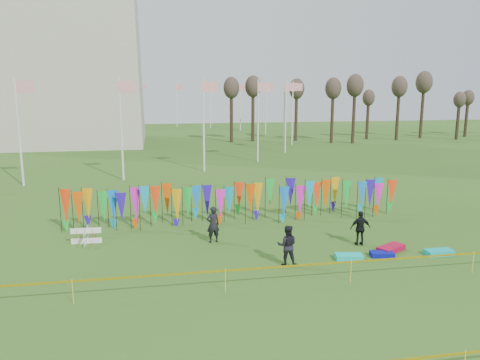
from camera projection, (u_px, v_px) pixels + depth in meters
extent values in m
plane|color=#2B5417|center=(269.00, 277.00, 18.23)|extent=(160.00, 160.00, 0.00)
cylinder|color=silver|center=(284.00, 111.00, 66.24)|extent=(0.16, 0.16, 8.00)
plane|color=red|center=(289.00, 87.00, 65.70)|extent=(1.40, 0.00, 1.40)
cylinder|color=silver|center=(266.00, 109.00, 73.07)|extent=(0.16, 0.16, 8.00)
plane|color=red|center=(270.00, 87.00, 72.53)|extent=(1.40, 0.00, 1.40)
cylinder|color=silver|center=(240.00, 107.00, 79.09)|extent=(0.16, 0.16, 8.00)
plane|color=red|center=(244.00, 87.00, 78.55)|extent=(1.40, 0.00, 1.40)
cylinder|color=silver|center=(210.00, 106.00, 83.90)|extent=(0.16, 0.16, 8.00)
plane|color=red|center=(213.00, 87.00, 83.36)|extent=(1.40, 0.00, 1.40)
cylinder|color=silver|center=(177.00, 105.00, 87.17)|extent=(0.16, 0.16, 8.00)
plane|color=red|center=(179.00, 87.00, 86.64)|extent=(1.40, 0.00, 1.40)
cylinder|color=silver|center=(140.00, 105.00, 88.68)|extent=(0.16, 0.16, 8.00)
plane|color=red|center=(143.00, 87.00, 88.14)|extent=(1.40, 0.00, 1.40)
cylinder|color=silver|center=(101.00, 105.00, 88.32)|extent=(0.16, 0.16, 8.00)
plane|color=red|center=(103.00, 87.00, 87.79)|extent=(1.40, 0.00, 1.40)
cylinder|color=silver|center=(60.00, 105.00, 86.13)|extent=(0.16, 0.16, 8.00)
plane|color=red|center=(62.00, 87.00, 85.59)|extent=(1.40, 0.00, 1.40)
cylinder|color=silver|center=(16.00, 106.00, 82.24)|extent=(0.16, 0.16, 8.00)
plane|color=red|center=(18.00, 87.00, 81.70)|extent=(1.40, 0.00, 1.40)
cylinder|color=silver|center=(19.00, 133.00, 34.29)|extent=(0.16, 0.16, 8.00)
plane|color=red|center=(24.00, 87.00, 33.75)|extent=(1.40, 0.00, 1.40)
cylinder|color=silver|center=(121.00, 130.00, 36.49)|extent=(0.16, 0.16, 8.00)
plane|color=red|center=(127.00, 87.00, 35.95)|extent=(1.40, 0.00, 1.40)
cylinder|color=silver|center=(204.00, 126.00, 40.37)|extent=(0.16, 0.16, 8.00)
plane|color=red|center=(210.00, 87.00, 39.84)|extent=(1.40, 0.00, 1.40)
cylinder|color=silver|center=(258.00, 121.00, 45.69)|extent=(0.16, 0.16, 8.00)
plane|color=red|center=(264.00, 87.00, 45.15)|extent=(1.40, 0.00, 1.40)
cylinder|color=silver|center=(286.00, 117.00, 52.07)|extent=(0.16, 0.16, 8.00)
plane|color=red|center=(291.00, 87.00, 51.53)|extent=(1.40, 0.00, 1.40)
cylinder|color=silver|center=(292.00, 114.00, 59.08)|extent=(0.16, 0.16, 8.00)
plane|color=red|center=(298.00, 87.00, 58.54)|extent=(1.40, 0.00, 1.40)
cylinder|color=black|center=(62.00, 211.00, 23.84)|extent=(0.03, 0.03, 2.15)
cone|color=#FF370E|center=(67.00, 207.00, 23.85)|extent=(0.64, 0.64, 1.60)
cylinder|color=black|center=(73.00, 210.00, 23.94)|extent=(0.03, 0.03, 2.15)
cone|color=#DB4B06|center=(79.00, 206.00, 23.95)|extent=(0.64, 0.64, 1.60)
cylinder|color=black|center=(85.00, 210.00, 24.04)|extent=(0.03, 0.03, 2.15)
cone|color=orange|center=(90.00, 206.00, 24.05)|extent=(0.64, 0.64, 1.60)
cylinder|color=black|center=(96.00, 209.00, 24.14)|extent=(0.03, 0.03, 2.15)
cone|color=green|center=(101.00, 205.00, 24.15)|extent=(0.64, 0.64, 1.60)
cylinder|color=black|center=(107.00, 209.00, 24.23)|extent=(0.03, 0.03, 2.15)
cone|color=blue|center=(113.00, 205.00, 24.25)|extent=(0.64, 0.64, 1.60)
cylinder|color=black|center=(118.00, 208.00, 24.33)|extent=(0.03, 0.03, 2.15)
cone|color=#2A13A7|center=(124.00, 204.00, 24.35)|extent=(0.64, 0.64, 1.60)
cylinder|color=black|center=(129.00, 208.00, 24.43)|extent=(0.03, 0.03, 2.15)
cone|color=#EF1ACD|center=(135.00, 204.00, 24.44)|extent=(0.64, 0.64, 1.60)
cylinder|color=black|center=(140.00, 207.00, 24.53)|extent=(0.03, 0.03, 2.15)
cone|color=#0C95BA|center=(146.00, 203.00, 24.54)|extent=(0.64, 0.64, 1.60)
cylinder|color=black|center=(151.00, 207.00, 24.63)|extent=(0.03, 0.03, 2.15)
cone|color=#FF370E|center=(157.00, 203.00, 24.64)|extent=(0.64, 0.64, 1.60)
cylinder|color=black|center=(162.00, 206.00, 24.73)|extent=(0.03, 0.03, 2.15)
cone|color=#DB4B06|center=(167.00, 202.00, 24.74)|extent=(0.64, 0.64, 1.60)
cylinder|color=black|center=(173.00, 206.00, 24.83)|extent=(0.03, 0.03, 2.15)
cone|color=orange|center=(178.00, 202.00, 24.84)|extent=(0.64, 0.64, 1.60)
cylinder|color=black|center=(183.00, 205.00, 24.93)|extent=(0.03, 0.03, 2.15)
cone|color=green|center=(189.00, 201.00, 24.94)|extent=(0.64, 0.64, 1.60)
cylinder|color=black|center=(194.00, 205.00, 25.03)|extent=(0.03, 0.03, 2.15)
cone|color=blue|center=(199.00, 201.00, 25.04)|extent=(0.64, 0.64, 1.60)
cylinder|color=black|center=(204.00, 204.00, 25.13)|extent=(0.03, 0.03, 2.15)
cone|color=#2A13A7|center=(210.00, 201.00, 25.14)|extent=(0.64, 0.64, 1.60)
cylinder|color=black|center=(215.00, 204.00, 25.23)|extent=(0.03, 0.03, 2.15)
cone|color=#EF1ACD|center=(220.00, 200.00, 25.24)|extent=(0.64, 0.64, 1.60)
cylinder|color=black|center=(225.00, 203.00, 25.33)|extent=(0.03, 0.03, 2.15)
cone|color=#0C95BA|center=(230.00, 200.00, 25.34)|extent=(0.64, 0.64, 1.60)
cylinder|color=black|center=(235.00, 203.00, 25.42)|extent=(0.03, 0.03, 2.15)
cone|color=#FF370E|center=(240.00, 199.00, 25.44)|extent=(0.64, 0.64, 1.60)
cylinder|color=black|center=(245.00, 203.00, 25.52)|extent=(0.03, 0.03, 2.15)
cone|color=#DB4B06|center=(250.00, 199.00, 25.53)|extent=(0.64, 0.64, 1.60)
cylinder|color=black|center=(256.00, 202.00, 25.62)|extent=(0.03, 0.03, 2.15)
cone|color=orange|center=(261.00, 198.00, 25.63)|extent=(0.64, 0.64, 1.60)
cylinder|color=black|center=(265.00, 202.00, 25.72)|extent=(0.03, 0.03, 2.15)
cone|color=green|center=(270.00, 198.00, 25.73)|extent=(0.64, 0.64, 1.60)
cylinder|color=black|center=(275.00, 201.00, 25.82)|extent=(0.03, 0.03, 2.15)
cone|color=blue|center=(280.00, 198.00, 25.83)|extent=(0.64, 0.64, 1.60)
cylinder|color=black|center=(285.00, 201.00, 25.92)|extent=(0.03, 0.03, 2.15)
cone|color=#2A13A7|center=(290.00, 197.00, 25.93)|extent=(0.64, 0.64, 1.60)
cylinder|color=black|center=(295.00, 200.00, 26.02)|extent=(0.03, 0.03, 2.15)
cone|color=#EF1ACD|center=(300.00, 197.00, 26.03)|extent=(0.64, 0.64, 1.60)
cylinder|color=black|center=(305.00, 200.00, 26.12)|extent=(0.03, 0.03, 2.15)
cone|color=#0C95BA|center=(310.00, 196.00, 26.13)|extent=(0.64, 0.64, 1.60)
cylinder|color=black|center=(314.00, 199.00, 26.22)|extent=(0.03, 0.03, 2.15)
cone|color=#FF370E|center=(319.00, 196.00, 26.23)|extent=(0.64, 0.64, 1.60)
cylinder|color=black|center=(324.00, 199.00, 26.32)|extent=(0.03, 0.03, 2.15)
cone|color=#DB4B06|center=(329.00, 195.00, 26.33)|extent=(0.64, 0.64, 1.60)
cylinder|color=black|center=(333.00, 199.00, 26.42)|extent=(0.03, 0.03, 2.15)
cone|color=orange|center=(338.00, 195.00, 26.43)|extent=(0.64, 0.64, 1.60)
cylinder|color=black|center=(343.00, 198.00, 26.51)|extent=(0.03, 0.03, 2.15)
cone|color=green|center=(347.00, 195.00, 26.53)|extent=(0.64, 0.64, 1.60)
cylinder|color=black|center=(352.00, 198.00, 26.61)|extent=(0.03, 0.03, 2.15)
cone|color=blue|center=(357.00, 194.00, 26.63)|extent=(0.64, 0.64, 1.60)
cylinder|color=black|center=(361.00, 197.00, 26.71)|extent=(0.03, 0.03, 2.15)
cone|color=#2A13A7|center=(366.00, 194.00, 26.72)|extent=(0.64, 0.64, 1.60)
cylinder|color=black|center=(370.00, 197.00, 26.81)|extent=(0.03, 0.03, 2.15)
cone|color=#EF1ACD|center=(375.00, 193.00, 26.82)|extent=(0.64, 0.64, 1.60)
cylinder|color=black|center=(380.00, 197.00, 26.91)|extent=(0.03, 0.03, 2.15)
cone|color=#0C95BA|center=(384.00, 193.00, 26.92)|extent=(0.64, 0.64, 1.60)
cylinder|color=black|center=(389.00, 196.00, 27.01)|extent=(0.03, 0.03, 2.15)
cone|color=#FF370E|center=(393.00, 193.00, 27.02)|extent=(0.64, 0.64, 1.60)
cube|color=yellow|center=(276.00, 267.00, 17.02)|extent=(26.00, 0.01, 0.08)
cylinder|color=yellow|center=(76.00, 291.00, 15.86)|extent=(0.02, 0.02, 0.90)
cylinder|color=yellow|center=(222.00, 281.00, 16.74)|extent=(0.02, 0.02, 0.90)
cylinder|color=yellow|center=(353.00, 271.00, 17.62)|extent=(0.02, 0.02, 0.90)
cylinder|color=yellow|center=(472.00, 262.00, 18.51)|extent=(0.02, 0.02, 0.90)
cylinder|color=#392B1C|center=(233.00, 119.00, 61.13)|extent=(0.44, 0.44, 6.40)
ellipsoid|color=#44352D|center=(233.00, 93.00, 60.47)|extent=(1.92, 1.92, 2.56)
cylinder|color=#392B1C|center=(263.00, 119.00, 61.83)|extent=(0.44, 0.44, 6.40)
ellipsoid|color=#44352D|center=(263.00, 93.00, 61.18)|extent=(1.92, 1.92, 2.56)
cylinder|color=#392B1C|center=(292.00, 118.00, 62.54)|extent=(0.44, 0.44, 6.40)
ellipsoid|color=#44352D|center=(293.00, 93.00, 61.88)|extent=(1.92, 1.92, 2.56)
cylinder|color=#392B1C|center=(321.00, 118.00, 63.24)|extent=(0.44, 0.44, 6.40)
ellipsoid|color=#44352D|center=(321.00, 93.00, 62.59)|extent=(1.92, 1.92, 2.56)
cylinder|color=#392B1C|center=(348.00, 118.00, 63.95)|extent=(0.44, 0.44, 6.40)
ellipsoid|color=#44352D|center=(350.00, 93.00, 63.29)|extent=(1.92, 1.92, 2.56)
cylinder|color=#392B1C|center=(376.00, 117.00, 64.65)|extent=(0.44, 0.44, 6.40)
ellipsoid|color=#44352D|center=(377.00, 93.00, 64.00)|extent=(1.92, 1.92, 2.56)
cylinder|color=#392B1C|center=(402.00, 117.00, 65.36)|extent=(0.44, 0.44, 6.40)
ellipsoid|color=#44352D|center=(404.00, 93.00, 64.70)|extent=(1.92, 1.92, 2.56)
cylinder|color=#392B1C|center=(428.00, 117.00, 66.06)|extent=(0.44, 0.44, 6.40)
ellipsoid|color=#44352D|center=(430.00, 92.00, 65.41)|extent=(1.92, 1.92, 2.56)
cylinder|color=#392B1C|center=(454.00, 116.00, 66.77)|extent=(0.44, 0.44, 6.40)
ellipsoid|color=#44352D|center=(456.00, 92.00, 66.11)|extent=(1.92, 1.92, 2.56)
cylinder|color=#392B1C|center=(479.00, 116.00, 67.47)|extent=(0.44, 0.44, 6.40)
cylinder|color=red|center=(77.00, 239.00, 21.57)|extent=(0.02, 0.02, 0.80)
cylinder|color=red|center=(93.00, 238.00, 21.69)|extent=(0.02, 0.02, 0.80)
cylinder|color=red|center=(80.00, 234.00, 22.24)|extent=(0.02, 0.02, 0.80)
cylinder|color=red|center=(95.00, 233.00, 22.36)|extent=(0.02, 0.02, 0.80)
imported|color=black|center=(213.00, 224.00, 22.13)|extent=(0.73, 0.59, 1.76)
imported|color=black|center=(287.00, 245.00, 19.25)|extent=(0.94, 0.71, 1.71)
imported|color=black|center=(360.00, 228.00, 21.73)|extent=(1.02, 0.65, 1.64)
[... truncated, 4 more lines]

